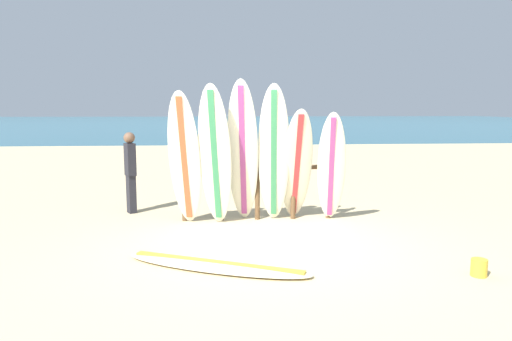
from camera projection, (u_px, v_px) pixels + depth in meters
name	position (u px, v px, depth m)	size (l,w,h in m)	color
ground_plane	(268.00, 244.00, 6.69)	(120.00, 120.00, 0.00)	#D3BC8C
ocean_water	(224.00, 122.00, 63.97)	(120.00, 80.00, 0.01)	teal
surfboard_rack	(257.00, 183.00, 8.12)	(2.67, 0.09, 1.08)	brown
surfboard_leaning_far_left	(185.00, 159.00, 7.59)	(0.63, 0.77, 2.26)	white
surfboard_leaning_left	(215.00, 156.00, 7.55)	(0.66, 0.79, 2.36)	silver
surfboard_leaning_center_left	(243.00, 153.00, 7.75)	(0.63, 0.94, 2.44)	white
surfboard_leaning_center	(274.00, 155.00, 7.78)	(0.63, 0.84, 2.37)	silver
surfboard_leaning_center_right	(297.00, 166.00, 7.88)	(0.54, 0.95, 1.98)	silver
surfboard_leaning_right	(331.00, 168.00, 7.78)	(0.63, 0.93, 1.92)	white
surfboard_lying_on_sand	(216.00, 264.00, 5.75)	(2.49, 1.54, 0.08)	beige
beachgoer_standing	(130.00, 169.00, 8.61)	(0.25, 0.29, 1.53)	#26262D
small_boat_offshore	(279.00, 127.00, 40.20)	(2.32, 2.17, 0.71)	#B22D28
sand_bucket	(479.00, 268.00, 5.43)	(0.19, 0.19, 0.21)	gold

